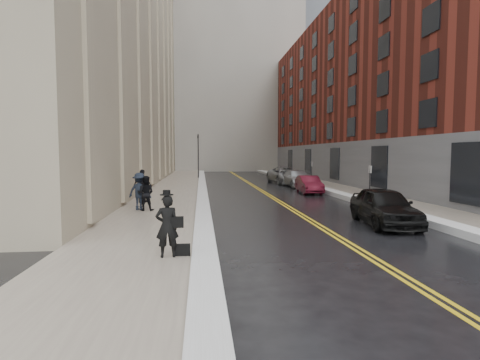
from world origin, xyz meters
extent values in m
plane|color=black|center=(0.00, 0.00, 0.00)|extent=(160.00, 160.00, 0.00)
cube|color=gray|center=(-4.50, 16.00, 0.07)|extent=(4.00, 64.00, 0.15)
cube|color=gray|center=(9.00, 16.00, 0.07)|extent=(3.00, 64.00, 0.15)
cube|color=gold|center=(2.38, 16.00, 0.00)|extent=(0.12, 64.00, 0.01)
cube|color=gold|center=(2.62, 16.00, 0.00)|extent=(0.12, 64.00, 0.01)
cube|color=white|center=(-2.20, 16.00, 0.13)|extent=(0.70, 60.80, 0.26)
cube|color=white|center=(7.15, 16.00, 0.15)|extent=(0.85, 60.80, 0.30)
cube|color=maroon|center=(17.50, 23.00, 9.00)|extent=(14.00, 50.00, 18.00)
cube|color=gray|center=(1.00, 56.00, 26.00)|extent=(28.00, 16.00, 52.00)
cube|color=slate|center=(14.00, 66.00, 22.00)|extent=(22.00, 18.00, 44.00)
cube|color=slate|center=(-12.00, 72.00, 30.00)|extent=(22.00, 18.00, 60.00)
cylinder|color=black|center=(-2.60, 30.00, 2.60)|extent=(0.12, 0.12, 5.20)
imported|color=black|center=(-2.60, 30.00, 4.60)|extent=(0.18, 0.15, 0.90)
cylinder|color=black|center=(7.90, 8.00, 1.10)|extent=(0.06, 0.06, 2.20)
cube|color=white|center=(7.90, 8.00, 2.00)|extent=(0.02, 0.35, 0.45)
cylinder|color=black|center=(7.90, 20.00, 1.10)|extent=(0.06, 0.06, 2.20)
cube|color=white|center=(7.90, 20.00, 2.00)|extent=(0.02, 0.35, 0.45)
imported|color=black|center=(5.20, 0.90, 0.78)|extent=(2.38, 4.78, 1.56)
imported|color=#4E0E1B|center=(5.72, 13.47, 0.65)|extent=(1.58, 4.03, 1.31)
imported|color=#9A9CA1|center=(6.26, 18.88, 0.74)|extent=(2.36, 5.21, 1.48)
imported|color=#999BA0|center=(6.18, 22.87, 0.82)|extent=(3.23, 6.15, 1.65)
imported|color=black|center=(-3.21, -3.56, 1.00)|extent=(0.66, 0.48, 1.69)
imported|color=black|center=(-5.00, 4.96, 1.01)|extent=(0.91, 0.75, 1.71)
imported|color=black|center=(-5.33, 5.25, 1.08)|extent=(1.36, 1.07, 1.85)
imported|color=black|center=(-5.62, 8.07, 1.10)|extent=(1.20, 0.79, 1.90)
camera|label=1|loc=(-2.28, -13.67, 2.94)|focal=28.00mm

